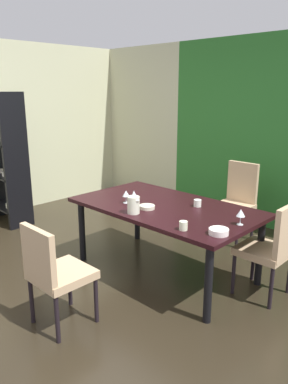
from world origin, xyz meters
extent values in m
cube|color=black|center=(0.00, 0.00, -0.01)|extent=(5.63, 5.40, 0.02)
cube|color=beige|center=(-1.94, 2.65, 1.31)|extent=(1.74, 0.10, 2.62)
cube|color=black|center=(0.43, 0.59, 0.73)|extent=(1.92, 1.08, 0.04)
cylinder|color=black|center=(-0.43, 1.03, 0.35)|extent=(0.07, 0.07, 0.71)
cylinder|color=black|center=(1.29, 1.03, 0.35)|extent=(0.07, 0.07, 0.71)
cylinder|color=black|center=(-0.43, 0.14, 0.35)|extent=(0.07, 0.07, 0.71)
cylinder|color=black|center=(1.29, 0.14, 0.35)|extent=(0.07, 0.07, 0.71)
cube|color=tan|center=(0.43, -0.70, 0.44)|extent=(0.44, 0.44, 0.07)
cube|color=tan|center=(0.43, -0.90, 0.67)|extent=(0.42, 0.05, 0.45)
cylinder|color=black|center=(0.24, -0.51, 0.20)|extent=(0.04, 0.04, 0.41)
cylinder|color=black|center=(0.62, -0.51, 0.20)|extent=(0.04, 0.04, 0.41)
cylinder|color=black|center=(0.24, -0.89, 0.20)|extent=(0.04, 0.04, 0.41)
cylinder|color=black|center=(0.62, -0.89, 0.20)|extent=(0.04, 0.04, 0.41)
cube|color=tan|center=(0.47, 1.87, 0.44)|extent=(0.44, 0.44, 0.07)
cube|color=tan|center=(0.47, 2.07, 0.72)|extent=(0.42, 0.05, 0.56)
cylinder|color=black|center=(0.66, 1.68, 0.20)|extent=(0.04, 0.04, 0.41)
cylinder|color=black|center=(0.28, 1.68, 0.20)|extent=(0.04, 0.04, 0.41)
cylinder|color=black|center=(0.66, 2.06, 0.20)|extent=(0.04, 0.04, 0.41)
cylinder|color=black|center=(0.28, 2.06, 0.20)|extent=(0.04, 0.04, 0.41)
cube|color=tan|center=(1.39, 0.89, 0.44)|extent=(0.44, 0.44, 0.07)
cube|color=tan|center=(1.59, 0.89, 0.69)|extent=(0.05, 0.42, 0.49)
cylinder|color=black|center=(1.20, 0.70, 0.20)|extent=(0.04, 0.04, 0.41)
cylinder|color=black|center=(1.20, 1.08, 0.20)|extent=(0.04, 0.04, 0.41)
cylinder|color=black|center=(1.58, 0.70, 0.20)|extent=(0.04, 0.04, 0.41)
cube|color=black|center=(-1.92, 0.18, 0.94)|extent=(0.05, 0.37, 1.88)
cube|color=black|center=(-2.28, 0.18, 0.23)|extent=(0.75, 0.37, 0.02)
cylinder|color=beige|center=(-2.16, 0.18, 0.28)|extent=(0.19, 0.19, 0.06)
cube|color=black|center=(-2.28, 0.18, 0.70)|extent=(0.75, 0.37, 0.02)
cylinder|color=silver|center=(-2.16, 0.18, 0.75)|extent=(0.20, 0.20, 0.06)
cylinder|color=beige|center=(-2.44, 0.18, 0.74)|extent=(0.09, 0.09, 0.05)
cube|color=black|center=(-2.28, 0.18, 1.17)|extent=(0.75, 0.37, 0.02)
cylinder|color=white|center=(-2.16, 0.18, 1.21)|extent=(0.14, 0.14, 0.05)
cylinder|color=white|center=(-2.25, 0.18, 1.69)|extent=(0.09, 0.09, 0.08)
cylinder|color=silver|center=(0.08, 0.36, 0.75)|extent=(0.07, 0.07, 0.00)
cylinder|color=silver|center=(0.08, 0.36, 0.78)|extent=(0.01, 0.01, 0.07)
cone|color=silver|center=(0.08, 0.36, 0.85)|extent=(0.07, 0.07, 0.06)
cylinder|color=silver|center=(0.22, 0.34, 0.75)|extent=(0.06, 0.06, 0.00)
cylinder|color=silver|center=(0.22, 0.34, 0.79)|extent=(0.01, 0.01, 0.08)
cone|color=silver|center=(0.22, 0.34, 0.87)|extent=(0.07, 0.07, 0.08)
cylinder|color=silver|center=(1.28, 0.61, 0.75)|extent=(0.06, 0.06, 0.00)
cylinder|color=silver|center=(1.28, 0.61, 0.79)|extent=(0.01, 0.01, 0.07)
cone|color=silver|center=(1.28, 0.61, 0.86)|extent=(0.08, 0.08, 0.06)
cylinder|color=white|center=(1.27, 0.29, 0.77)|extent=(0.17, 0.17, 0.05)
cylinder|color=beige|center=(0.37, 0.37, 0.76)|extent=(0.16, 0.16, 0.04)
cylinder|color=#E7F0C8|center=(1.00, 0.16, 0.79)|extent=(0.07, 0.07, 0.08)
cylinder|color=white|center=(0.69, 0.78, 0.78)|extent=(0.08, 0.08, 0.07)
cylinder|color=white|center=(0.38, 0.18, 0.83)|extent=(0.12, 0.12, 0.17)
cone|color=white|center=(0.43, 0.18, 0.90)|extent=(0.04, 0.04, 0.03)
camera|label=1|loc=(2.84, -2.22, 1.90)|focal=35.00mm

